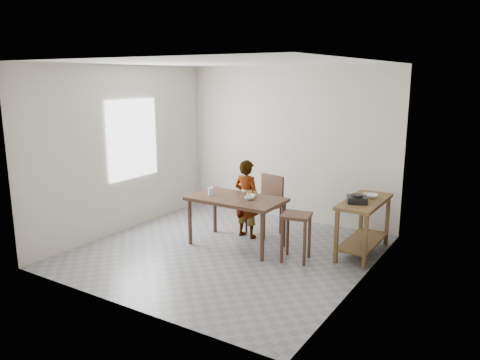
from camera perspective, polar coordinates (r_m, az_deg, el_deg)
The scene contains 17 objects.
floor at distance 6.97m, azimuth -1.77°, elevation -8.82°, with size 4.00×4.00×0.04m, color slate.
ceiling at distance 6.49m, azimuth -1.94°, elevation 14.31°, with size 4.00×4.00×0.04m, color white.
wall_back at distance 8.33m, azimuth 5.95°, elevation 4.41°, with size 4.00×0.04×2.70m, color beige.
wall_front at distance 5.08m, azimuth -14.66°, elevation -1.16°, with size 4.00×0.04×2.70m, color beige.
wall_left at distance 7.89m, azimuth -14.14°, elevation 3.64°, with size 0.04×4.00×2.70m, color beige.
wall_right at distance 5.74m, azimuth 15.14°, elevation 0.35°, with size 0.04×4.00×2.70m, color beige.
window_pane at distance 7.97m, azimuth -12.92°, elevation 4.88°, with size 0.02×1.10×1.30m, color white.
dining_table at distance 7.07m, azimuth -0.43°, elevation -5.10°, with size 1.40×0.80×0.75m, color #422A1C, non-canonical shape.
prep_counter at distance 6.99m, azimuth 14.79°, elevation -5.53°, with size 0.50×1.20×0.80m, color brown, non-canonical shape.
child at distance 7.39m, azimuth 0.84°, elevation -2.30°, with size 0.46×0.30×1.25m, color white.
dining_chair at distance 7.58m, azimuth 2.89°, elevation -3.11°, with size 0.46×0.46×0.95m, color #422A1C, non-canonical shape.
stool at distance 6.57m, azimuth 6.83°, elevation -6.93°, with size 0.38×0.38×0.67m, color #422A1C, non-canonical shape.
glass_tumbler at distance 7.15m, azimuth -3.58°, elevation -1.36°, with size 0.09×0.09×0.11m, color silver.
small_bowl at distance 6.86m, azimuth 1.13°, elevation -2.21°, with size 0.15×0.15×0.05m, color silver.
banana at distance 7.02m, azimuth 1.43°, elevation -1.78°, with size 0.18×0.13×0.06m, color #E3D24F, non-canonical shape.
serving_bowl at distance 7.01m, azimuth 15.57°, elevation -1.89°, with size 0.21×0.21×0.05m, color silver.
gas_burner at distance 6.69m, azimuth 14.07°, elevation -2.33°, with size 0.27×0.27×0.09m, color black.
Camera 1 is at (3.63, -5.38, 2.52)m, focal length 35.00 mm.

